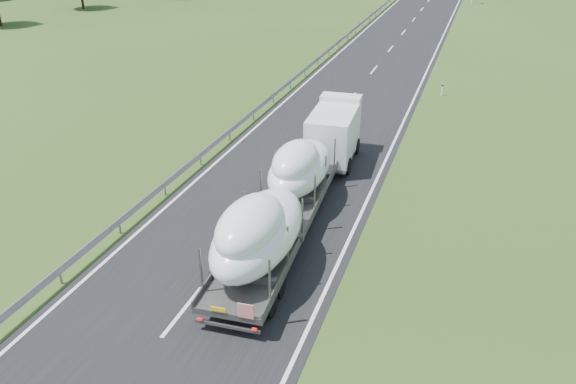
% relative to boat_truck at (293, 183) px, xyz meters
% --- Properties ---
extents(ground, '(400.00, 400.00, 0.00)m').
position_rel_boat_truck_xyz_m(ground, '(-1.72, -7.52, -2.03)').
color(ground, '#2D4617').
rests_on(ground, ground).
extents(boat_truck, '(3.33, 18.23, 3.76)m').
position_rel_boat_truck_xyz_m(boat_truck, '(0.00, 0.00, 0.00)').
color(boat_truck, white).
rests_on(boat_truck, ground).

